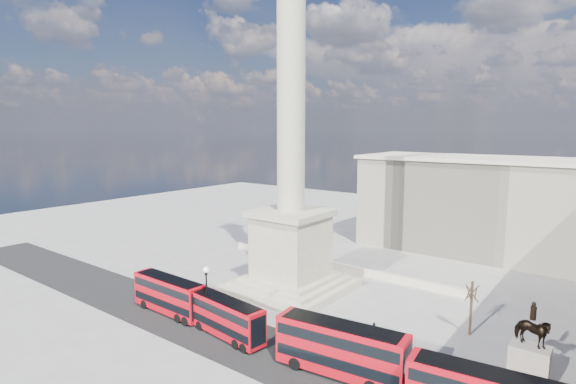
% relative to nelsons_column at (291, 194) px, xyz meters
% --- Properties ---
extents(ground, '(180.00, 180.00, 0.00)m').
position_rel_nelsons_column_xyz_m(ground, '(0.00, -5.00, -12.92)').
color(ground, '#9D9A95').
rests_on(ground, ground).
extents(asphalt_road, '(120.00, 9.00, 0.01)m').
position_rel_nelsons_column_xyz_m(asphalt_road, '(5.00, -15.00, -12.91)').
color(asphalt_road, black).
rests_on(asphalt_road, ground).
extents(nelsons_column, '(14.00, 14.00, 49.85)m').
position_rel_nelsons_column_xyz_m(nelsons_column, '(0.00, 0.00, 0.00)').
color(nelsons_column, '#BAB39B').
rests_on(nelsons_column, ground).
extents(balustrade_wall, '(40.00, 0.60, 1.10)m').
position_rel_nelsons_column_xyz_m(balustrade_wall, '(0.00, 11.00, -12.37)').
color(balustrade_wall, beige).
rests_on(balustrade_wall, ground).
extents(building_northeast, '(51.00, 17.00, 16.60)m').
position_rel_nelsons_column_xyz_m(building_northeast, '(20.00, 35.00, -4.59)').
color(building_northeast, beige).
rests_on(building_northeast, ground).
extents(red_bus_a, '(10.54, 2.67, 4.26)m').
position_rel_nelsons_column_xyz_m(red_bus_a, '(-6.40, -14.93, -10.69)').
color(red_bus_a, '#B40914').
rests_on(red_bus_a, ground).
extents(red_bus_b, '(10.07, 3.34, 4.01)m').
position_rel_nelsons_column_xyz_m(red_bus_b, '(3.16, -15.20, -10.82)').
color(red_bus_b, '#B40914').
rests_on(red_bus_b, ground).
extents(red_bus_c, '(11.90, 3.97, 4.73)m').
position_rel_nelsons_column_xyz_m(red_bus_c, '(16.38, -14.41, -10.43)').
color(red_bus_c, '#B40914').
rests_on(red_bus_c, ground).
extents(victorian_lamp, '(0.61, 0.61, 7.13)m').
position_rel_nelsons_column_xyz_m(victorian_lamp, '(0.70, -15.61, -8.72)').
color(victorian_lamp, black).
rests_on(victorian_lamp, ground).
extents(equestrian_statue, '(3.69, 2.77, 7.77)m').
position_rel_nelsons_column_xyz_m(equestrian_statue, '(29.77, -7.40, -10.24)').
color(equestrian_statue, beige).
rests_on(equestrian_statue, ground).
extents(bare_tree_mid, '(1.61, 1.61, 6.12)m').
position_rel_nelsons_column_xyz_m(bare_tree_mid, '(23.02, 0.57, -8.09)').
color(bare_tree_mid, '#332319').
rests_on(bare_tree_mid, ground).
extents(pedestrian_walking, '(0.75, 0.65, 1.73)m').
position_rel_nelsons_column_xyz_m(pedestrian_walking, '(15.45, -10.73, -12.05)').
color(pedestrian_walking, '#272621').
rests_on(pedestrian_walking, ground).
extents(pedestrian_standing, '(0.95, 0.76, 1.85)m').
position_rel_nelsons_column_xyz_m(pedestrian_standing, '(18.44, -7.11, -11.99)').
color(pedestrian_standing, '#272621').
rests_on(pedestrian_standing, ground).
extents(pedestrian_crossing, '(0.95, 1.20, 1.90)m').
position_rel_nelsons_column_xyz_m(pedestrian_crossing, '(15.61, -6.65, -11.96)').
color(pedestrian_crossing, '#272621').
rests_on(pedestrian_crossing, ground).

